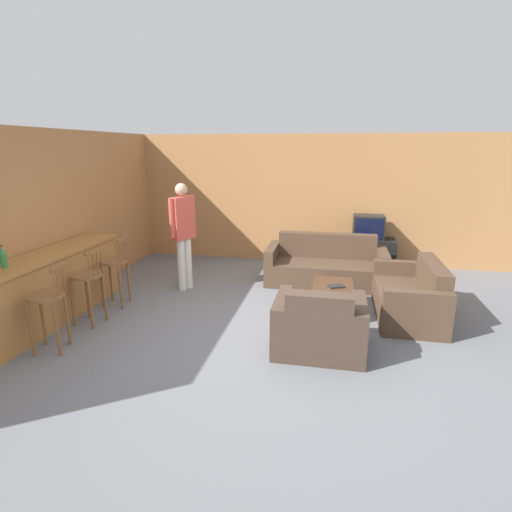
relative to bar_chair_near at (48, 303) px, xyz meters
name	(u,v)px	position (x,y,z in m)	size (l,w,h in m)	color
ground_plane	(258,338)	(2.32, 0.76, -0.60)	(24.00, 24.00, 0.00)	slate
wall_back	(292,199)	(2.32, 4.48, 0.70)	(9.40, 0.08, 2.60)	#B27A47
wall_left	(83,212)	(-0.89, 2.12, 0.70)	(0.08, 8.72, 2.60)	#B27A47
bar_counter	(50,287)	(-0.56, 0.74, -0.11)	(0.55, 2.65, 0.97)	#A87038
bar_chair_near	(48,303)	(0.00, 0.00, 0.00)	(0.50, 0.50, 1.05)	brown
bar_chair_mid	(88,282)	(0.00, 0.77, 0.00)	(0.45, 0.45, 1.05)	brown
bar_chair_far	(115,267)	(0.00, 1.46, 0.00)	(0.45, 0.45, 1.05)	brown
couch_far	(326,267)	(3.09, 3.12, -0.31)	(2.06, 0.91, 0.84)	#4C3828
armchair_near	(319,328)	(3.09, 0.60, -0.30)	(1.05, 0.86, 0.82)	#423328
loveseat_right	(411,297)	(4.31, 1.86, -0.31)	(0.83, 1.54, 0.80)	#4C3828
coffee_table	(333,290)	(3.22, 1.80, -0.26)	(0.58, 0.90, 0.40)	#472D1E
tv_unit	(366,254)	(3.84, 4.10, -0.29)	(1.06, 0.51, 0.62)	black
tv	(368,227)	(3.84, 4.10, 0.25)	(0.58, 0.42, 0.46)	black
bottle	(3,257)	(-0.58, 0.08, 0.49)	(0.07, 0.07, 0.27)	#2D7F3D
book_on_table	(336,286)	(3.27, 1.77, -0.19)	(0.26, 0.22, 0.02)	black
person_by_window	(183,230)	(0.76, 2.34, 0.42)	(0.33, 0.50, 1.78)	silver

